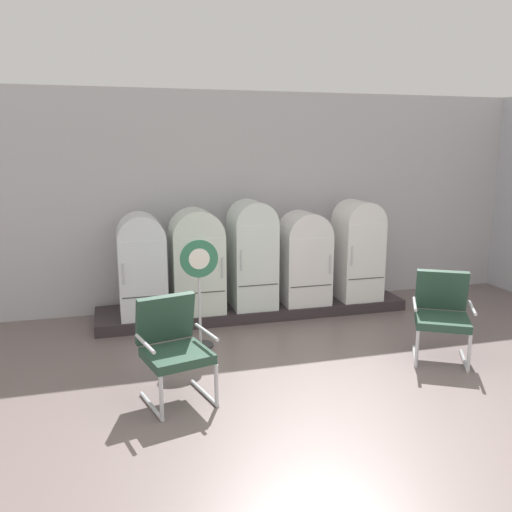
% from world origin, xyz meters
% --- Properties ---
extents(ground, '(12.00, 10.00, 0.05)m').
position_xyz_m(ground, '(0.00, 0.00, -0.03)').
color(ground, '#70615E').
extents(back_wall, '(11.76, 0.12, 3.27)m').
position_xyz_m(back_wall, '(0.00, 3.66, 1.65)').
color(back_wall, silver).
rests_on(back_wall, ground).
extents(display_plinth, '(4.56, 0.95, 0.16)m').
position_xyz_m(display_plinth, '(0.00, 3.02, 0.08)').
color(display_plinth, '#322A2C').
rests_on(display_plinth, ground).
extents(refrigerator_0, '(0.63, 0.72, 1.42)m').
position_xyz_m(refrigerator_0, '(-1.62, 2.94, 0.90)').
color(refrigerator_0, white).
rests_on(refrigerator_0, display_plinth).
extents(refrigerator_1, '(0.72, 0.66, 1.46)m').
position_xyz_m(refrigerator_1, '(-0.86, 2.91, 0.92)').
color(refrigerator_1, silver).
rests_on(refrigerator_1, display_plinth).
extents(refrigerator_2, '(0.62, 0.69, 1.55)m').
position_xyz_m(refrigerator_2, '(-0.05, 2.92, 0.98)').
color(refrigerator_2, silver).
rests_on(refrigerator_2, display_plinth).
extents(refrigerator_3, '(0.68, 0.64, 1.37)m').
position_xyz_m(refrigerator_3, '(0.75, 2.90, 0.87)').
color(refrigerator_3, white).
rests_on(refrigerator_3, display_plinth).
extents(refrigerator_4, '(0.63, 0.67, 1.51)m').
position_xyz_m(refrigerator_4, '(1.62, 2.91, 0.96)').
color(refrigerator_4, white).
rests_on(refrigerator_4, display_plinth).
extents(armchair_left, '(0.77, 0.82, 1.02)m').
position_xyz_m(armchair_left, '(-1.48, 0.64, 0.57)').
color(armchair_left, silver).
rests_on(armchair_left, ground).
extents(armchair_right, '(0.86, 0.90, 1.02)m').
position_xyz_m(armchair_right, '(1.70, 0.83, 0.57)').
color(armchair_right, silver).
rests_on(armchair_right, ground).
extents(sign_stand, '(0.47, 0.32, 1.37)m').
position_xyz_m(sign_stand, '(-0.99, 1.90, 0.67)').
color(sign_stand, '#2D2D30').
rests_on(sign_stand, ground).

